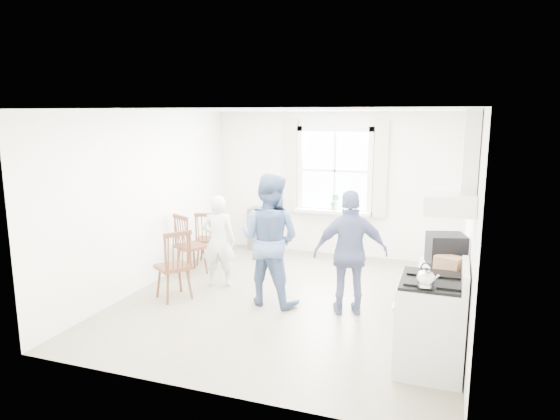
% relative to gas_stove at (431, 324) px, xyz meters
% --- Properties ---
extents(room_shell, '(4.62, 5.12, 2.64)m').
position_rel_gas_stove_xyz_m(room_shell, '(-1.91, 1.35, 0.82)').
color(room_shell, gray).
rests_on(room_shell, ground).
extents(window_assembly, '(1.88, 0.24, 1.70)m').
position_rel_gas_stove_xyz_m(window_assembly, '(-1.91, 3.80, 0.98)').
color(window_assembly, white).
rests_on(window_assembly, room_shell).
extents(range_hood, '(0.45, 0.76, 0.94)m').
position_rel_gas_stove_xyz_m(range_hood, '(0.16, -0.00, 1.42)').
color(range_hood, silver).
rests_on(range_hood, room_shell).
extents(shelf_unit, '(0.40, 0.30, 0.80)m').
position_rel_gas_stove_xyz_m(shelf_unit, '(-3.31, 3.68, -0.08)').
color(shelf_unit, slate).
rests_on(shelf_unit, ground).
extents(gas_stove, '(0.68, 0.76, 1.12)m').
position_rel_gas_stove_xyz_m(gas_stove, '(0.00, 0.00, 0.00)').
color(gas_stove, silver).
rests_on(gas_stove, ground).
extents(kettle, '(0.17, 0.17, 0.25)m').
position_rel_gas_stove_xyz_m(kettle, '(-0.06, -0.28, 0.55)').
color(kettle, silver).
rests_on(kettle, gas_stove).
extents(low_cabinet, '(0.50, 0.55, 0.90)m').
position_rel_gas_stove_xyz_m(low_cabinet, '(0.07, 0.70, -0.03)').
color(low_cabinet, silver).
rests_on(low_cabinet, ground).
extents(stereo_stack, '(0.47, 0.44, 0.35)m').
position_rel_gas_stove_xyz_m(stereo_stack, '(0.09, 0.73, 0.59)').
color(stereo_stack, black).
rests_on(stereo_stack, low_cabinet).
extents(cardboard_box, '(0.32, 0.28, 0.17)m').
position_rel_gas_stove_xyz_m(cardboard_box, '(0.13, 0.47, 0.50)').
color(cardboard_box, '#A97551').
rests_on(cardboard_box, low_cabinet).
extents(windsor_chair_a, '(0.48, 0.47, 0.93)m').
position_rel_gas_stove_xyz_m(windsor_chair_a, '(-3.78, 2.43, 0.08)').
color(windsor_chair_a, '#4F2A19').
rests_on(windsor_chair_a, ground).
extents(windsor_chair_b, '(0.56, 0.56, 1.00)m').
position_rel_gas_stove_xyz_m(windsor_chair_b, '(-3.86, 1.84, 0.12)').
color(windsor_chair_b, '#4F2A19').
rests_on(windsor_chair_b, ground).
extents(windsor_chair_c, '(0.58, 0.58, 1.00)m').
position_rel_gas_stove_xyz_m(windsor_chair_c, '(-3.40, 0.81, 0.13)').
color(windsor_chair_c, '#4F2A19').
rests_on(windsor_chair_c, ground).
extents(person_left, '(0.63, 0.63, 1.39)m').
position_rel_gas_stove_xyz_m(person_left, '(-3.13, 1.56, 0.21)').
color(person_left, silver).
rests_on(person_left, ground).
extents(person_mid, '(0.97, 0.97, 1.79)m').
position_rel_gas_stove_xyz_m(person_mid, '(-2.16, 1.16, 0.41)').
color(person_mid, '#4E6592').
rests_on(person_mid, ground).
extents(person_right, '(1.20, 1.20, 1.62)m').
position_rel_gas_stove_xyz_m(person_right, '(-1.06, 1.16, 0.32)').
color(person_right, navy).
rests_on(person_right, ground).
extents(potted_plant, '(0.18, 0.18, 0.30)m').
position_rel_gas_stove_xyz_m(potted_plant, '(-1.88, 3.71, 0.52)').
color(potted_plant, '#2D6737').
rests_on(potted_plant, window_assembly).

